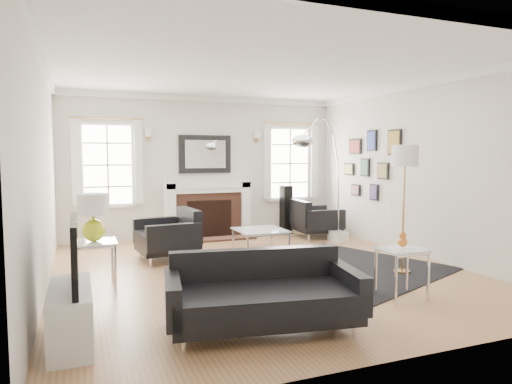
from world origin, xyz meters
name	(u,v)px	position (x,y,z in m)	size (l,w,h in m)	color
floor	(260,271)	(0.00, 0.00, 0.00)	(6.00, 6.00, 0.00)	olive
back_wall	(205,167)	(0.00, 3.00, 1.40)	(5.50, 0.04, 2.80)	beige
front_wall	(404,186)	(0.00, -3.00, 1.40)	(5.50, 0.04, 2.80)	beige
left_wall	(42,175)	(-2.75, 0.00, 1.40)	(0.04, 6.00, 2.80)	beige
right_wall	(419,170)	(2.75, 0.00, 1.40)	(0.04, 6.00, 2.80)	beige
ceiling	(260,69)	(0.00, 0.00, 2.80)	(5.50, 6.00, 0.02)	white
crown_molding	(260,74)	(0.00, 0.00, 2.74)	(5.50, 6.00, 0.12)	white
fireplace	(208,211)	(0.00, 2.79, 0.54)	(1.70, 0.69, 1.11)	white
mantel_mirror	(205,154)	(0.00, 2.95, 1.65)	(1.05, 0.07, 0.75)	black
window_left	(108,165)	(-1.85, 2.95, 1.46)	(1.24, 0.15, 1.62)	white
window_right	(290,163)	(1.85, 2.95, 1.46)	(1.24, 0.15, 1.62)	white
gallery_wall	(370,160)	(2.72, 1.30, 1.53)	(0.04, 1.73, 1.29)	black
tv_unit	(71,307)	(-2.44, -1.70, 0.33)	(0.35, 1.00, 1.09)	white
area_rug	(328,271)	(0.89, -0.35, 0.01)	(3.07, 2.55, 0.01)	black
sofa	(262,296)	(-0.78, -1.99, 0.32)	(1.90, 1.09, 0.59)	black
armchair_left	(170,236)	(-1.04, 1.20, 0.36)	(0.95, 1.04, 0.65)	black
armchair_right	(314,220)	(1.98, 2.08, 0.34)	(0.87, 0.95, 0.62)	black
coffee_table	(260,231)	(0.52, 1.31, 0.33)	(0.82, 0.82, 0.36)	silver
side_table_left	(94,250)	(-2.20, -0.01, 0.47)	(0.53, 0.53, 0.58)	silver
nesting_table	(402,259)	(1.05, -1.71, 0.46)	(0.52, 0.44, 0.58)	silver
gourd_lamp	(93,214)	(-2.20, -0.01, 0.92)	(0.37, 0.37, 0.59)	#B5C819
orange_vase	(403,240)	(1.05, -1.71, 0.67)	(0.11, 0.11, 0.17)	orange
arc_floor_lamp	(323,177)	(1.52, 0.95, 1.26)	(1.65, 1.53, 2.33)	white
stick_floor_lamp	(405,162)	(1.80, -0.80, 1.53)	(0.36, 0.36, 1.77)	#B0863D
speaker_tower	(286,210)	(1.63, 2.65, 0.50)	(0.20, 0.20, 1.00)	black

